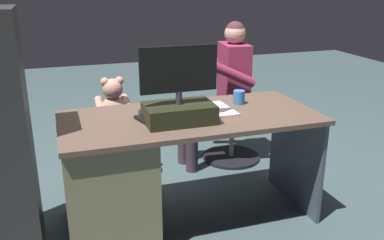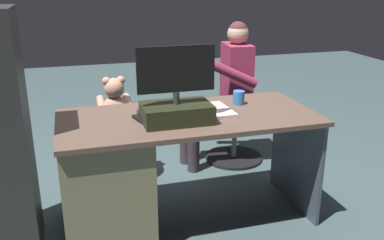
# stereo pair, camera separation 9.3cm
# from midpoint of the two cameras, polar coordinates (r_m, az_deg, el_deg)

# --- Properties ---
(ground_plane) EXTENTS (10.00, 10.00, 0.00)m
(ground_plane) POSITION_cam_midpoint_polar(r_m,az_deg,el_deg) (3.22, -1.34, -9.72)
(ground_plane) COLOR #3E5254
(desk) EXTENTS (1.57, 0.72, 0.72)m
(desk) POSITION_cam_midpoint_polar(r_m,az_deg,el_deg) (2.66, -8.06, -6.98)
(desk) COLOR brown
(desk) RESTS_ON ground_plane
(monitor) EXTENTS (0.45, 0.26, 0.45)m
(monitor) POSITION_cam_midpoint_polar(r_m,az_deg,el_deg) (2.47, -1.01, 2.24)
(monitor) COLOR black
(monitor) RESTS_ON desk
(keyboard) EXTENTS (0.42, 0.14, 0.02)m
(keyboard) POSITION_cam_midpoint_polar(r_m,az_deg,el_deg) (2.71, 0.92, 1.52)
(keyboard) COLOR black
(keyboard) RESTS_ON desk
(computer_mouse) EXTENTS (0.06, 0.10, 0.04)m
(computer_mouse) POSITION_cam_midpoint_polar(r_m,az_deg,el_deg) (2.64, -5.77, 1.13)
(computer_mouse) COLOR #2A2130
(computer_mouse) RESTS_ON desk
(cup) EXTENTS (0.08, 0.08, 0.09)m
(cup) POSITION_cam_midpoint_polar(r_m,az_deg,el_deg) (2.85, 7.19, 2.98)
(cup) COLOR #3372BF
(cup) RESTS_ON desk
(tv_remote) EXTENTS (0.08, 0.16, 0.02)m
(tv_remote) POSITION_cam_midpoint_polar(r_m,az_deg,el_deg) (2.53, -5.86, 0.10)
(tv_remote) COLOR black
(tv_remote) RESTS_ON desk
(notebook_binder) EXTENTS (0.23, 0.31, 0.02)m
(notebook_binder) POSITION_cam_midpoint_polar(r_m,az_deg,el_deg) (2.67, 3.72, 1.23)
(notebook_binder) COLOR silver
(notebook_binder) RESTS_ON desk
(office_chair_teddy) EXTENTS (0.44, 0.44, 0.47)m
(office_chair_teddy) POSITION_cam_midpoint_polar(r_m,az_deg,el_deg) (3.35, -9.13, -3.39)
(office_chair_teddy) COLOR black
(office_chair_teddy) RESTS_ON ground_plane
(teddy_bear) EXTENTS (0.26, 0.26, 0.36)m
(teddy_bear) POSITION_cam_midpoint_polar(r_m,az_deg,el_deg) (3.25, -9.48, 2.33)
(teddy_bear) COLOR tan
(teddy_bear) RESTS_ON office_chair_teddy
(visitor_chair) EXTENTS (0.50, 0.50, 0.47)m
(visitor_chair) POSITION_cam_midpoint_polar(r_m,az_deg,el_deg) (3.70, 6.43, -1.47)
(visitor_chair) COLOR black
(visitor_chair) RESTS_ON ground_plane
(person) EXTENTS (0.59, 0.51, 1.19)m
(person) POSITION_cam_midpoint_polar(r_m,az_deg,el_deg) (3.53, 5.25, 4.85)
(person) COLOR #8A2948
(person) RESTS_ON ground_plane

